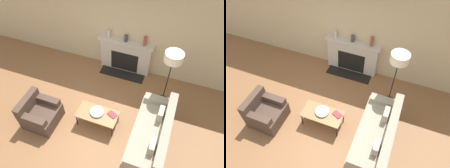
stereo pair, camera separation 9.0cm
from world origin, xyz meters
TOP-DOWN VIEW (x-y plane):
  - ground_plane at (0.00, 0.00)m, footprint 18.00×18.00m
  - wall_back at (0.00, 2.58)m, footprint 18.00×0.06m
  - fireplace at (0.22, 2.44)m, footprint 1.71×0.59m
  - couch at (1.65, 0.20)m, footprint 0.85×2.02m
  - armchair_near at (-1.24, -0.24)m, footprint 0.84×0.84m
  - coffee_table at (0.21, 0.20)m, footprint 1.05×0.54m
  - bowl at (0.19, 0.23)m, footprint 0.35×0.35m
  - book at (0.57, 0.30)m, footprint 0.28×0.24m
  - floor_lamp at (1.66, 1.59)m, footprint 0.46×0.46m
  - mantel_vase_left at (-0.34, 2.45)m, footprint 0.08×0.08m
  - mantel_vase_center_left at (0.21, 2.45)m, footprint 0.10×0.10m
  - mantel_vase_center_right at (0.77, 2.45)m, footprint 0.09×0.09m

SIDE VIEW (x-z plane):
  - ground_plane at x=0.00m, z-range 0.00..0.00m
  - armchair_near at x=-1.24m, z-range -0.10..0.71m
  - couch at x=1.65m, z-range -0.11..0.74m
  - coffee_table at x=0.21m, z-range 0.19..0.63m
  - book at x=0.57m, z-range 0.44..0.47m
  - bowl at x=0.19m, z-range 0.45..0.51m
  - fireplace at x=0.22m, z-range -0.01..1.10m
  - mantel_vase_center_left at x=0.21m, z-range 1.12..1.33m
  - mantel_vase_left at x=-0.34m, z-range 1.12..1.37m
  - mantel_vase_center_right at x=0.77m, z-range 1.12..1.42m
  - wall_back at x=0.00m, z-range 0.00..2.90m
  - floor_lamp at x=1.66m, z-range 0.65..2.41m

